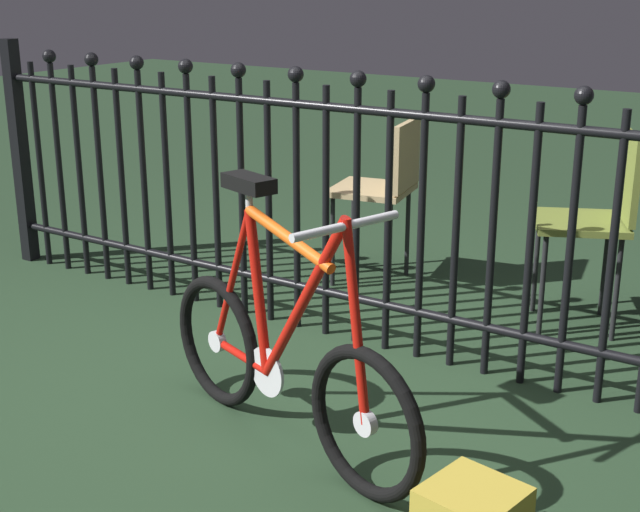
{
  "coord_description": "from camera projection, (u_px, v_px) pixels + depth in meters",
  "views": [
    {
      "loc": [
        1.82,
        -2.4,
        1.55
      ],
      "look_at": [
        0.12,
        0.21,
        0.55
      ],
      "focal_mm": 49.87,
      "sensor_mm": 36.0,
      "label": 1
    }
  ],
  "objects": [
    {
      "name": "ground_plane",
      "position": [
        263.0,
        404.0,
        3.34
      ],
      "size": [
        20.0,
        20.0,
        0.0
      ],
      "primitive_type": "plane",
      "color": "#223822"
    },
    {
      "name": "iron_fence",
      "position": [
        348.0,
        203.0,
        3.75
      ],
      "size": [
        4.39,
        0.07,
        1.22
      ],
      "color": "black",
      "rests_on": "ground"
    },
    {
      "name": "bicycle",
      "position": [
        283.0,
        360.0,
        2.97
      ],
      "size": [
        1.26,
        0.51,
        0.91
      ],
      "color": "black",
      "rests_on": "ground"
    },
    {
      "name": "chair_olive",
      "position": [
        599.0,
        209.0,
        3.91
      ],
      "size": [
        0.52,
        0.52,
        0.89
      ],
      "color": "black",
      "rests_on": "ground"
    },
    {
      "name": "chair_tan",
      "position": [
        385.0,
        182.0,
        4.49
      ],
      "size": [
        0.45,
        0.45,
        0.85
      ],
      "color": "black",
      "rests_on": "ground"
    }
  ]
}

